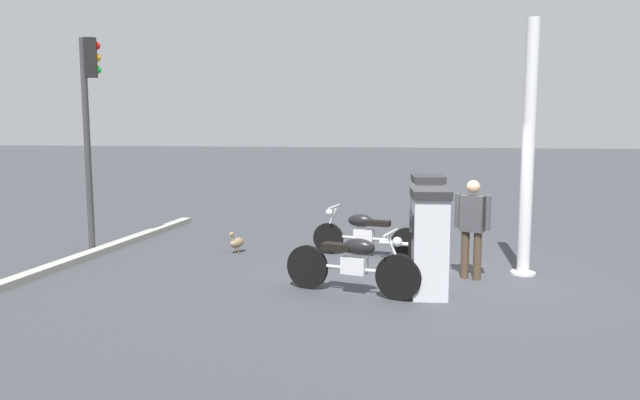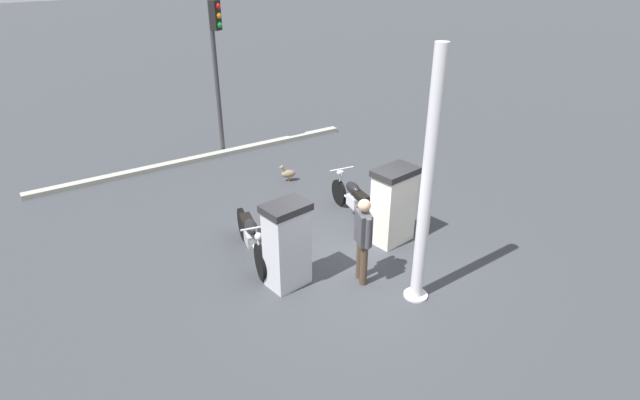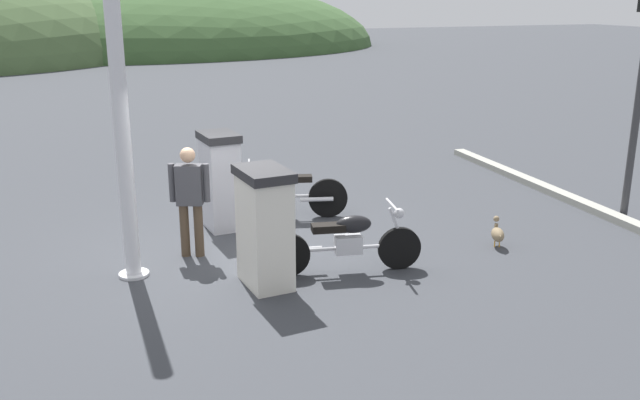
# 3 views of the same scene
# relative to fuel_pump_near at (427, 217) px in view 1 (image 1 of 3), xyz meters

# --- Properties ---
(ground_plane) EXTENTS (120.00, 120.00, 0.00)m
(ground_plane) POSITION_rel_fuel_pump_near_xyz_m (-0.06, 1.21, -0.78)
(ground_plane) COLOR #383A3F
(fuel_pump_near) EXTENTS (0.63, 0.89, 1.54)m
(fuel_pump_near) POSITION_rel_fuel_pump_near_xyz_m (0.00, 0.00, 0.00)
(fuel_pump_near) COLOR silver
(fuel_pump_near) RESTS_ON ground
(fuel_pump_far) EXTENTS (0.59, 0.79, 1.54)m
(fuel_pump_far) POSITION_rel_fuel_pump_near_xyz_m (0.00, 2.43, 0.00)
(fuel_pump_far) COLOR silver
(fuel_pump_far) RESTS_ON ground
(motorcycle_near_pump) EXTENTS (2.09, 0.72, 0.93)m
(motorcycle_near_pump) POSITION_rel_fuel_pump_near_xyz_m (1.13, 0.01, -0.34)
(motorcycle_near_pump) COLOR black
(motorcycle_near_pump) RESTS_ON ground
(motorcycle_far_pump) EXTENTS (2.01, 0.80, 0.97)m
(motorcycle_far_pump) POSITION_rel_fuel_pump_near_xyz_m (1.07, 2.53, -0.32)
(motorcycle_far_pump) COLOR black
(motorcycle_far_pump) RESTS_ON ground
(attendant_person) EXTENTS (0.56, 0.32, 1.58)m
(attendant_person) POSITION_rel_fuel_pump_near_xyz_m (-0.68, 1.36, 0.12)
(attendant_person) COLOR #473828
(attendant_person) RESTS_ON ground
(wandering_duck) EXTENTS (0.30, 0.42, 0.44)m
(wandering_duck) POSITION_rel_fuel_pump_near_xyz_m (3.59, 0.09, -0.57)
(wandering_duck) COLOR #847051
(wandering_duck) RESTS_ON ground
(roadside_traffic_light) EXTENTS (0.40, 0.30, 4.05)m
(roadside_traffic_light) POSITION_rel_fuel_pump_near_xyz_m (6.31, 0.47, 1.97)
(roadside_traffic_light) COLOR #38383A
(roadside_traffic_light) RESTS_ON ground
(canopy_support_pole) EXTENTS (0.40, 0.40, 4.11)m
(canopy_support_pole) POSITION_rel_fuel_pump_near_xyz_m (-1.56, 0.91, 1.20)
(canopy_support_pole) COLOR silver
(canopy_support_pole) RESTS_ON ground
(road_edge_kerb) EXTENTS (0.68, 8.86, 0.12)m
(road_edge_kerb) POSITION_rel_fuel_pump_near_xyz_m (6.17, 1.21, -0.72)
(road_edge_kerb) COLOR #9E9E93
(road_edge_kerb) RESTS_ON ground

